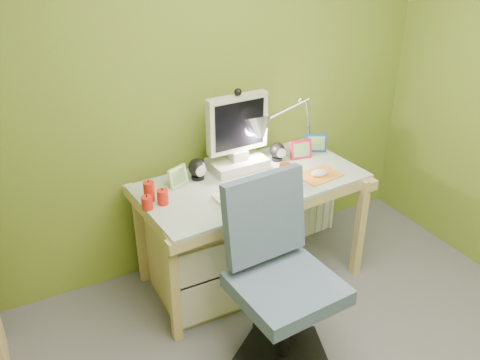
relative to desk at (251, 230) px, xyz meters
name	(u,v)px	position (x,y,z in m)	size (l,w,h in m)	color
wall_back	(192,84)	(-0.19, 0.38, 0.85)	(3.20, 0.01, 2.40)	olive
slope_ceiling	(20,50)	(-1.19, -1.22, 1.50)	(1.10, 3.20, 1.10)	white
desk	(251,230)	(0.00, 0.00, 0.00)	(1.31, 0.65, 0.70)	tan
monitor	(237,132)	(0.00, 0.18, 0.59)	(0.35, 0.20, 0.47)	#B9B8A7
speaker_left	(198,169)	(-0.27, 0.16, 0.42)	(0.11, 0.11, 0.13)	black
speaker_right	(277,152)	(0.27, 0.16, 0.41)	(0.10, 0.10, 0.12)	black
keyboard	(251,192)	(-0.08, -0.14, 0.36)	(0.43, 0.14, 0.02)	white
mousepad	(319,175)	(0.38, -0.14, 0.35)	(0.24, 0.17, 0.01)	orange
mouse	(319,173)	(0.38, -0.14, 0.37)	(0.11, 0.07, 0.04)	silver
amber_tumbler	(285,172)	(0.18, -0.08, 0.40)	(0.07, 0.07, 0.10)	#973E16
candle_cluster	(152,195)	(-0.60, 0.01, 0.41)	(0.15, 0.13, 0.11)	red
photo_frame_red	(301,149)	(0.42, 0.12, 0.41)	(0.14, 0.02, 0.12)	red
photo_frame_blue	(316,143)	(0.56, 0.16, 0.41)	(0.14, 0.02, 0.12)	navy
photo_frame_green	(178,176)	(-0.40, 0.14, 0.41)	(0.13, 0.02, 0.11)	beige
desk_lamp	(302,112)	(0.45, 0.18, 0.63)	(0.52, 0.22, 0.56)	#A9AAAE
task_chair	(287,285)	(-0.18, -0.68, 0.14)	(0.54, 0.54, 0.98)	#41526B
radiator	(307,208)	(0.62, 0.28, -0.17)	(0.37, 0.15, 0.37)	white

